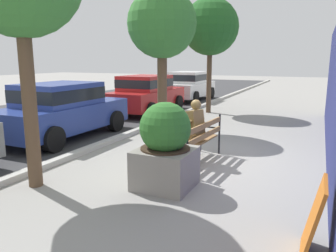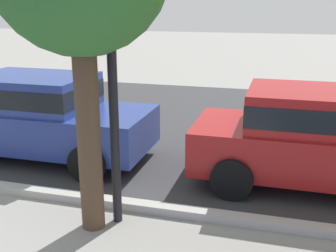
% 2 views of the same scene
% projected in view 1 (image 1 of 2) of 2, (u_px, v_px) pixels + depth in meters
% --- Properties ---
extents(ground_plane, '(80.00, 80.00, 0.00)m').
position_uv_depth(ground_plane, '(209.00, 160.00, 7.34)').
color(ground_plane, gray).
extents(curb_stone, '(60.00, 0.20, 0.12)m').
position_uv_depth(curb_stone, '(101.00, 144.00, 8.51)').
color(curb_stone, '#B2AFA8').
rests_on(curb_stone, ground).
extents(park_bench, '(1.83, 0.65, 0.95)m').
position_uv_depth(park_bench, '(198.00, 138.00, 7.06)').
color(park_bench, olive).
rests_on(park_bench, ground).
extents(bronze_statue_seated, '(0.80, 0.81, 1.37)m').
position_uv_depth(bronze_statue_seated, '(190.00, 131.00, 7.18)').
color(bronze_statue_seated, olive).
rests_on(bronze_statue_seated, ground).
extents(concrete_planter, '(0.95, 0.95, 1.50)m').
position_uv_depth(concrete_planter, '(165.00, 147.00, 5.68)').
color(concrete_planter, gray).
rests_on(concrete_planter, ground).
extents(street_tree_down_street, '(2.07, 2.07, 4.29)m').
position_uv_depth(street_tree_down_street, '(162.00, 25.00, 9.83)').
color(street_tree_down_street, brown).
rests_on(street_tree_down_street, ground).
extents(street_tree_far_corner, '(2.29, 2.29, 4.64)m').
position_uv_depth(street_tree_far_corner, '(210.00, 27.00, 13.35)').
color(street_tree_far_corner, brown).
rests_on(street_tree_far_corner, ground).
extents(parked_car_blue, '(4.10, 1.93, 1.56)m').
position_uv_depth(parked_car_blue, '(62.00, 109.00, 9.31)').
color(parked_car_blue, navy).
rests_on(parked_car_blue, ground).
extents(parked_car_red, '(4.10, 1.93, 1.56)m').
position_uv_depth(parked_car_red, '(146.00, 93.00, 13.77)').
color(parked_car_red, '#B21E1E').
rests_on(parked_car_red, ground).
extents(parked_car_white, '(4.10, 1.93, 1.56)m').
position_uv_depth(parked_car_white, '(189.00, 85.00, 18.13)').
color(parked_car_white, silver).
rests_on(parked_car_white, ground).
extents(lamp_post, '(0.32, 0.32, 3.90)m').
position_uv_depth(lamp_post, '(159.00, 48.00, 10.27)').
color(lamp_post, black).
rests_on(lamp_post, ground).
extents(leaning_signboard, '(0.70, 0.23, 0.89)m').
position_uv_depth(leaning_signboard, '(313.00, 219.00, 3.67)').
color(leaning_signboard, '#C6661E').
rests_on(leaning_signboard, ground).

